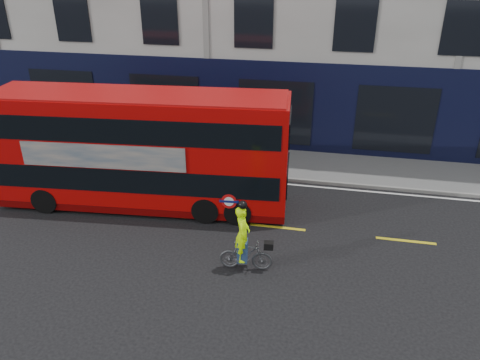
# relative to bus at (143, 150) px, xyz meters

# --- Properties ---
(ground) EXTENTS (120.00, 120.00, 0.00)m
(ground) POSITION_rel_bus_xyz_m (0.74, -2.20, -2.05)
(ground) COLOR black
(ground) RESTS_ON ground
(pavement) EXTENTS (60.00, 3.00, 0.12)m
(pavement) POSITION_rel_bus_xyz_m (0.74, 4.30, -1.99)
(pavement) COLOR slate
(pavement) RESTS_ON ground
(kerb) EXTENTS (60.00, 0.12, 0.13)m
(kerb) POSITION_rel_bus_xyz_m (0.74, 2.80, -1.98)
(kerb) COLOR gray
(kerb) RESTS_ON ground
(road_edge_line) EXTENTS (58.00, 0.10, 0.01)m
(road_edge_line) POSITION_rel_bus_xyz_m (0.74, 2.50, -2.04)
(road_edge_line) COLOR silver
(road_edge_line) RESTS_ON ground
(lane_dashes) EXTENTS (58.00, 0.12, 0.01)m
(lane_dashes) POSITION_rel_bus_xyz_m (0.74, -0.70, -2.04)
(lane_dashes) COLOR gold
(lane_dashes) RESTS_ON ground
(bus) EXTENTS (10.06, 3.01, 3.99)m
(bus) POSITION_rel_bus_xyz_m (0.00, 0.00, 0.00)
(bus) COLOR #B40707
(bus) RESTS_ON ground
(cyclist) EXTENTS (1.53, 0.63, 2.17)m
(cyclist) POSITION_rel_bus_xyz_m (4.11, -3.08, -1.30)
(cyclist) COLOR #4B4D50
(cyclist) RESTS_ON ground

